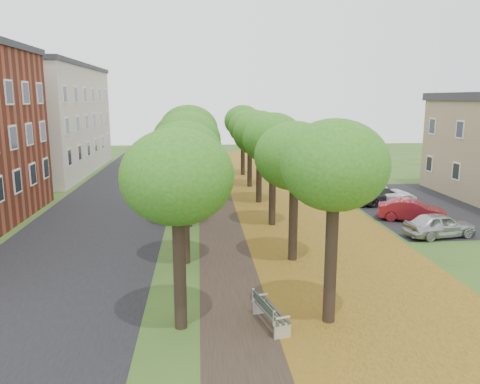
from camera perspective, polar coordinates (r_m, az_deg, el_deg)
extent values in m
plane|color=#2D4C19|center=(15.70, 1.18, -15.82)|extent=(120.00, 120.00, 0.00)
cube|color=black|center=(30.35, -16.23, -2.77)|extent=(8.00, 70.00, 0.01)
cube|color=black|center=(29.80, -1.93, -2.57)|extent=(3.20, 70.00, 0.01)
cube|color=#93671B|center=(30.47, 7.50, -2.35)|extent=(7.50, 70.00, 0.01)
cube|color=black|center=(34.21, 21.18, -1.52)|extent=(9.00, 16.00, 0.01)
cylinder|color=black|center=(14.87, -7.37, -9.54)|extent=(0.40, 0.40, 3.78)
ellipsoid|color=#2C6214|center=(14.08, -7.68, 2.14)|extent=(3.57, 3.57, 3.04)
cylinder|color=black|center=(20.59, -6.73, -3.59)|extent=(0.40, 0.40, 3.78)
ellipsoid|color=#2C6214|center=(20.02, -6.93, 4.87)|extent=(3.57, 3.57, 3.04)
cylinder|color=black|center=(26.43, -6.37, -0.25)|extent=(0.40, 0.40, 3.78)
ellipsoid|color=#2C6214|center=(25.99, -6.52, 6.35)|extent=(3.57, 3.57, 3.04)
cylinder|color=black|center=(32.33, -6.15, 1.88)|extent=(0.40, 0.40, 3.78)
ellipsoid|color=#2C6214|center=(31.97, -6.26, 7.28)|extent=(3.57, 3.57, 3.04)
cylinder|color=black|center=(38.26, -5.99, 3.35)|extent=(0.40, 0.40, 3.78)
ellipsoid|color=#2C6214|center=(37.96, -6.09, 7.92)|extent=(3.57, 3.57, 3.04)
cylinder|color=black|center=(44.21, -5.88, 4.43)|extent=(0.40, 0.40, 3.78)
ellipsoid|color=#2C6214|center=(43.95, -5.96, 8.38)|extent=(3.57, 3.57, 3.04)
cylinder|color=black|center=(15.42, 10.98, -8.89)|extent=(0.40, 0.40, 3.78)
ellipsoid|color=#2C6214|center=(14.66, 11.43, 2.38)|extent=(3.57, 3.57, 3.04)
cylinder|color=black|center=(20.99, 6.51, -3.30)|extent=(0.40, 0.40, 3.78)
ellipsoid|color=#2C6214|center=(20.43, 6.70, 5.01)|extent=(3.57, 3.57, 3.04)
cylinder|color=black|center=(26.74, 3.96, -0.07)|extent=(0.40, 0.40, 3.78)
ellipsoid|color=#2C6214|center=(26.31, 4.05, 6.46)|extent=(3.57, 3.57, 3.04)
cylinder|color=black|center=(32.58, 2.33, 2.01)|extent=(0.40, 0.40, 3.78)
ellipsoid|color=#2C6214|center=(32.23, 2.37, 7.37)|extent=(3.57, 3.57, 3.04)
cylinder|color=black|center=(38.47, 1.19, 3.46)|extent=(0.40, 0.40, 3.78)
ellipsoid|color=#2C6214|center=(38.18, 1.21, 8.00)|extent=(3.57, 3.57, 3.04)
cylinder|color=black|center=(44.40, 0.35, 4.51)|extent=(0.40, 0.40, 3.78)
ellipsoid|color=#2C6214|center=(44.14, 0.35, 8.45)|extent=(3.57, 3.57, 3.04)
cube|color=beige|center=(49.42, -23.50, 7.90)|extent=(10.00, 20.00, 10.00)
cube|color=#2D2D33|center=(49.46, -23.99, 13.91)|extent=(10.30, 20.30, 0.40)
cube|color=#29332B|center=(15.45, 3.82, -14.31)|extent=(0.95, 2.00, 0.04)
cube|color=#29332B|center=(15.23, 2.84, -13.49)|extent=(0.52, 1.89, 0.28)
cube|color=silver|center=(14.84, 5.20, -16.52)|extent=(0.54, 0.19, 0.48)
cube|color=silver|center=(16.29, 2.57, -13.82)|extent=(0.54, 0.19, 0.48)
cube|color=silver|center=(14.65, 5.23, -15.01)|extent=(0.49, 0.18, 0.04)
cube|color=silver|center=(16.11, 2.58, -12.42)|extent=(0.49, 0.18, 0.04)
imported|color=#B1B0B5|center=(26.74, 23.17, -3.71)|extent=(4.01, 2.18, 1.29)
imported|color=maroon|center=(29.56, 20.22, -2.13)|extent=(4.11, 2.74, 1.28)
imported|color=#38393E|center=(33.60, 16.98, -0.40)|extent=(4.58, 2.80, 1.24)
imported|color=white|center=(33.75, 17.00, -0.31)|extent=(4.62, 2.16, 1.28)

